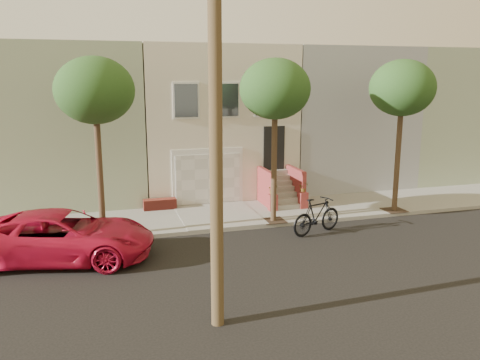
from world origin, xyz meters
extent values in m
plane|color=black|center=(0.00, 0.00, 0.00)|extent=(90.00, 90.00, 0.00)
cube|color=gray|center=(0.00, 5.35, 0.07)|extent=(40.00, 3.70, 0.15)
cube|color=beige|center=(0.00, 11.20, 3.65)|extent=(7.00, 8.00, 7.00)
cube|color=gray|center=(-6.80, 11.20, 3.65)|extent=(6.50, 8.00, 7.00)
cube|color=#919399|center=(6.80, 11.20, 3.65)|extent=(6.50, 8.00, 7.00)
cube|color=gray|center=(13.30, 11.20, 3.65)|extent=(6.50, 8.00, 7.00)
cube|color=silver|center=(-0.90, 7.22, 1.40)|extent=(3.20, 0.12, 2.50)
cube|color=silver|center=(-0.90, 7.16, 1.30)|extent=(2.90, 0.06, 2.20)
cube|color=gray|center=(-0.90, 5.35, 0.16)|extent=(3.20, 3.70, 0.02)
cube|color=maroon|center=(-3.10, 6.90, 0.37)|extent=(1.40, 0.45, 0.44)
cube|color=black|center=(2.20, 7.17, 2.55)|extent=(1.00, 0.06, 2.00)
cube|color=#3F4751|center=(-1.80, 7.17, 4.75)|extent=(1.00, 0.06, 1.40)
cube|color=silver|center=(-1.80, 7.19, 4.75)|extent=(1.15, 0.05, 1.55)
cube|color=#3F4751|center=(0.00, 7.17, 4.75)|extent=(1.00, 0.06, 1.40)
cube|color=silver|center=(0.00, 7.19, 4.75)|extent=(1.15, 0.05, 1.55)
cube|color=#3F4751|center=(1.80, 7.17, 4.75)|extent=(1.00, 0.06, 1.40)
cube|color=silver|center=(1.80, 7.19, 4.75)|extent=(1.15, 0.05, 1.55)
cube|color=gray|center=(2.20, 5.38, 0.25)|extent=(1.20, 0.28, 0.20)
cube|color=gray|center=(2.20, 5.66, 0.45)|extent=(1.20, 0.28, 0.20)
cube|color=gray|center=(2.20, 5.94, 0.65)|extent=(1.20, 0.28, 0.20)
cube|color=gray|center=(2.20, 6.22, 0.85)|extent=(1.20, 0.28, 0.20)
cube|color=gray|center=(2.20, 6.50, 1.05)|extent=(1.20, 0.28, 0.20)
cube|color=gray|center=(2.20, 6.78, 1.25)|extent=(1.20, 0.28, 0.20)
cube|color=gray|center=(2.20, 7.06, 1.45)|extent=(1.20, 0.28, 0.20)
cube|color=maroon|center=(1.50, 6.22, 0.95)|extent=(0.18, 1.96, 1.60)
cube|color=maroon|center=(2.90, 6.22, 0.95)|extent=(0.18, 1.96, 1.60)
cube|color=maroon|center=(1.50, 5.34, 0.50)|extent=(0.35, 0.35, 0.70)
imported|color=#1F4518|center=(1.50, 5.34, 1.07)|extent=(0.40, 0.35, 0.45)
cube|color=maroon|center=(2.90, 5.34, 0.50)|extent=(0.35, 0.35, 0.70)
imported|color=#1F4518|center=(2.90, 5.34, 1.07)|extent=(0.41, 0.35, 0.45)
cube|color=#2D2116|center=(-5.50, 3.90, 0.15)|extent=(0.90, 0.90, 0.02)
cylinder|color=#372619|center=(-5.50, 3.90, 2.25)|extent=(0.22, 0.22, 4.20)
ellipsoid|color=#1F4518|center=(-5.50, 3.90, 5.30)|extent=(2.70, 2.57, 2.29)
cube|color=#2D2116|center=(1.00, 3.90, 0.15)|extent=(0.90, 0.90, 0.02)
cylinder|color=#372619|center=(1.00, 3.90, 2.25)|extent=(0.22, 0.22, 4.20)
ellipsoid|color=#1F4518|center=(1.00, 3.90, 5.30)|extent=(2.70, 2.57, 2.29)
cube|color=#2D2116|center=(6.50, 3.90, 0.15)|extent=(0.90, 0.90, 0.02)
cylinder|color=#372619|center=(6.50, 3.90, 2.25)|extent=(0.22, 0.22, 4.20)
ellipsoid|color=#1F4518|center=(6.50, 3.90, 5.30)|extent=(2.70, 2.57, 2.29)
cylinder|color=#3F311D|center=(-3.00, -3.20, 5.00)|extent=(0.30, 0.30, 10.00)
imported|color=#B6102E|center=(-6.77, 2.16, 0.80)|extent=(6.20, 3.90, 1.60)
imported|color=black|center=(2.16, 2.37, 0.69)|extent=(2.38, 1.37, 1.38)
camera|label=1|loc=(-5.47, -13.55, 5.78)|focal=36.49mm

